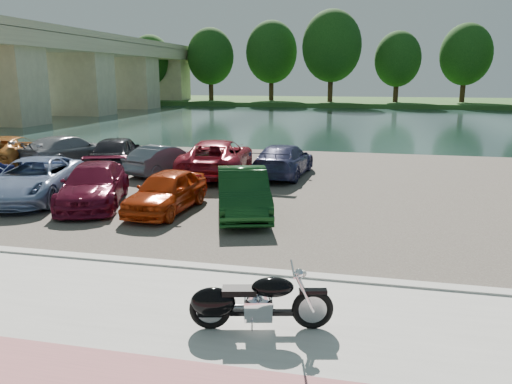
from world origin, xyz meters
TOP-DOWN VIEW (x-y plane):
  - ground at (0.00, 0.00)m, footprint 200.00×200.00m
  - promenade at (0.00, -1.00)m, footprint 60.00×6.00m
  - kerb at (0.00, 2.00)m, footprint 60.00×0.30m
  - parking_lot at (0.00, 11.00)m, footprint 60.00×18.00m
  - river at (0.00, 40.00)m, footprint 120.00×40.00m
  - far_bank at (0.00, 72.00)m, footprint 120.00×24.00m
  - bridge at (-28.00, 41.02)m, footprint 7.00×56.00m
  - far_trees at (4.36, 65.79)m, footprint 70.25×10.68m
  - motorcycle at (0.75, -0.38)m, footprint 2.30×0.90m
  - car_2 at (-8.37, 6.80)m, footprint 3.44×5.37m
  - car_3 at (-6.05, 6.60)m, footprint 3.19×4.82m
  - car_4 at (-3.44, 6.33)m, footprint 1.71×3.79m
  - car_5 at (-1.06, 6.47)m, footprint 2.64×4.42m
  - car_6 at (-13.52, 12.12)m, footprint 3.64×5.56m
  - car_7 at (-11.01, 12.82)m, footprint 3.02×5.20m
  - car_8 at (-8.47, 12.79)m, footprint 2.76×4.67m
  - car_9 at (-5.95, 12.06)m, footprint 2.43×3.92m
  - car_10 at (-3.58, 12.05)m, footprint 3.17×5.76m
  - car_11 at (-0.87, 12.65)m, footprint 2.19×4.70m

SIDE VIEW (x-z plane):
  - ground at x=0.00m, z-range 0.00..0.00m
  - river at x=0.00m, z-range 0.00..0.00m
  - parking_lot at x=0.00m, z-range 0.00..0.04m
  - promenade at x=0.00m, z-range 0.00..0.10m
  - kerb at x=0.00m, z-range 0.00..0.14m
  - far_bank at x=0.00m, z-range 0.00..0.60m
  - motorcycle at x=0.75m, z-range 0.04..1.09m
  - car_9 at x=-5.95m, z-range 0.04..1.26m
  - car_4 at x=-3.44m, z-range 0.04..1.30m
  - car_3 at x=-6.05m, z-range 0.04..1.34m
  - car_11 at x=-0.87m, z-range 0.04..1.37m
  - car_5 at x=-1.06m, z-range 0.04..1.41m
  - car_2 at x=-8.37m, z-range 0.04..1.42m
  - car_7 at x=-11.01m, z-range 0.04..1.46m
  - car_6 at x=-13.52m, z-range 0.04..1.46m
  - car_8 at x=-8.47m, z-range 0.04..1.53m
  - car_10 at x=-3.58m, z-range 0.04..1.57m
  - bridge at x=-28.00m, z-range 1.24..9.79m
  - far_trees at x=4.36m, z-range 1.23..13.75m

